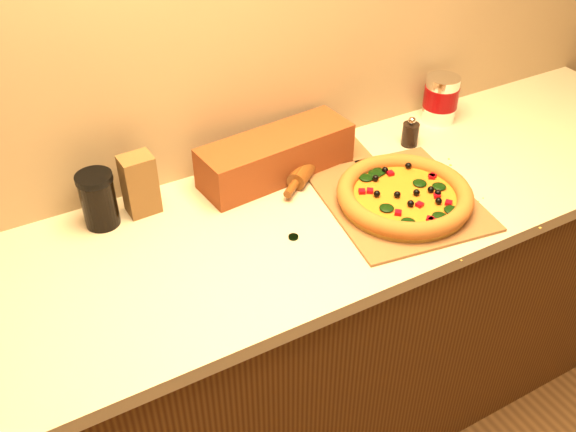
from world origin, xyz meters
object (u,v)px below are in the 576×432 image
object	(u,v)px
rolling_pin	(312,159)
dark_jar	(98,200)
pizza	(404,195)
coffee_canister	(441,98)
pizza_peel	(396,196)
pepper_grinder	(410,134)

from	to	relation	value
rolling_pin	dark_jar	xyz separation A→B (m)	(-0.63, 0.03, 0.05)
rolling_pin	pizza	bearing A→B (deg)	-67.64
pizza	coffee_canister	bearing A→B (deg)	39.89
pizza_peel	pizza	world-z (taller)	pizza
coffee_canister	dark_jar	world-z (taller)	same
pizza_peel	coffee_canister	xyz separation A→B (m)	(0.39, 0.29, 0.07)
pizza	rolling_pin	size ratio (longest dim) A/B	1.15
pizza	pepper_grinder	size ratio (longest dim) A/B	3.81
pizza	pepper_grinder	xyz separation A→B (m)	(0.21, 0.25, 0.01)
rolling_pin	pizza_peel	bearing A→B (deg)	-64.23
dark_jar	pizza_peel	bearing A→B (deg)	-20.99
coffee_canister	pepper_grinder	bearing A→B (deg)	-155.91
pepper_grinder	coffee_canister	distance (m)	0.21
rolling_pin	dark_jar	size ratio (longest dim) A/B	2.12
rolling_pin	coffee_canister	bearing A→B (deg)	4.60
coffee_canister	pizza_peel	bearing A→B (deg)	-143.29
pizza_peel	pepper_grinder	world-z (taller)	pepper_grinder
pizza_peel	coffee_canister	world-z (taller)	coffee_canister
pepper_grinder	rolling_pin	xyz separation A→B (m)	(-0.33, 0.04, -0.01)
pepper_grinder	coffee_canister	xyz separation A→B (m)	(0.18, 0.08, 0.04)
coffee_canister	dark_jar	bearing A→B (deg)	-179.64
pizza_peel	rolling_pin	world-z (taller)	rolling_pin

